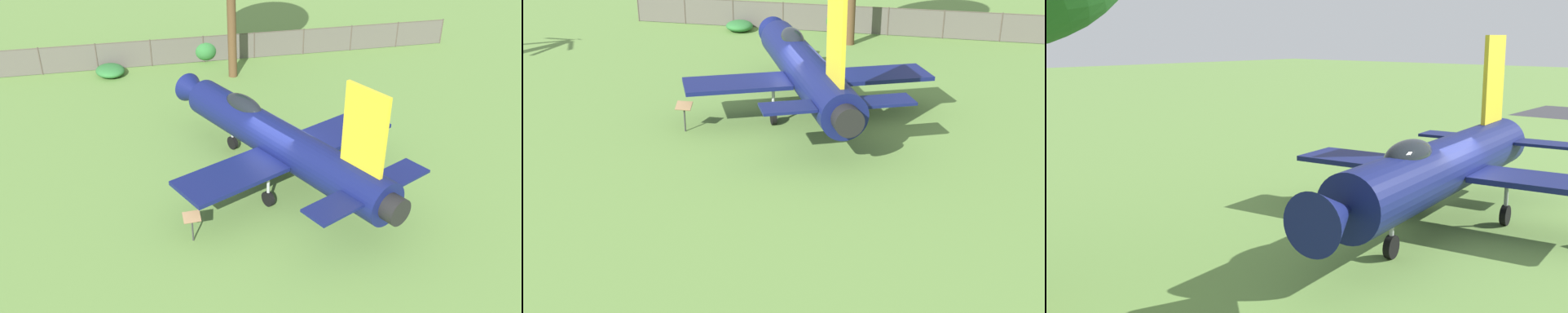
# 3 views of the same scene
# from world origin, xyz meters

# --- Properties ---
(ground_plane) EXTENTS (200.00, 200.00, 0.00)m
(ground_plane) POSITION_xyz_m (0.00, 0.00, 0.00)
(ground_plane) COLOR #668E42
(display_jet) EXTENTS (9.87, 13.02, 5.50)m
(display_jet) POSITION_xyz_m (0.05, -0.34, 1.82)
(display_jet) COLOR #111951
(display_jet) RESTS_ON ground_plane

